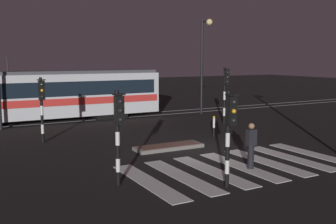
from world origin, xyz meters
TOP-DOWN VIEW (x-y plane):
  - ground_plane at (0.00, 0.00)m, footprint 120.00×120.00m
  - rail_near at (0.00, 10.46)m, footprint 80.00×0.12m
  - rail_far at (0.00, 11.90)m, footprint 80.00×0.12m
  - crosswalk_zebra at (0.00, -3.11)m, footprint 8.53×4.54m
  - traffic_island at (-0.96, 0.76)m, footprint 3.14×1.03m
  - traffic_light_corner_far_left at (-5.66, 4.69)m, footprint 0.36×0.42m
  - traffic_light_kerb_mid_left at (-1.92, -4.91)m, footprint 0.36×0.42m
  - traffic_light_corner_far_right at (5.33, 5.03)m, footprint 0.36×0.42m
  - traffic_light_corner_near_left at (-4.85, -3.07)m, footprint 0.36×0.42m
  - street_lamp_trackside_right at (6.62, 9.37)m, footprint 0.44×1.21m
  - tram at (-4.10, 11.17)m, footprint 14.90×2.58m
  - pedestrian_waiting_at_kerb at (0.10, -3.56)m, footprint 0.36×0.24m
  - bollard_island_edge at (2.34, 1.95)m, footprint 0.12×0.12m

SIDE VIEW (x-z plane):
  - ground_plane at x=0.00m, z-range 0.00..0.00m
  - crosswalk_zebra at x=0.00m, z-range 0.00..0.02m
  - rail_near at x=0.00m, z-range 0.00..0.03m
  - rail_far at x=0.00m, z-range 0.00..0.03m
  - traffic_island at x=-0.96m, z-range 0.00..0.18m
  - bollard_island_edge at x=2.34m, z-range 0.00..1.11m
  - pedestrian_waiting_at_kerb at x=0.10m, z-range 0.02..1.73m
  - tram at x=-4.10m, z-range -0.33..3.82m
  - traffic_light_corner_near_left at x=-4.85m, z-range 0.48..3.53m
  - traffic_light_kerb_mid_left at x=-1.92m, z-range 0.49..3.54m
  - traffic_light_corner_far_left at x=-5.66m, z-range 0.50..3.65m
  - traffic_light_corner_far_right at x=5.33m, z-range 0.56..4.06m
  - street_lamp_trackside_right at x=6.62m, z-range 0.94..7.67m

